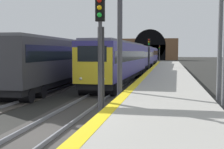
# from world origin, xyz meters

# --- Properties ---
(ground_plane) EXTENTS (320.00, 320.00, 0.00)m
(ground_plane) POSITION_xyz_m (0.00, 0.00, 0.00)
(ground_plane) COLOR black
(platform_right) EXTENTS (112.00, 4.44, 0.91)m
(platform_right) POSITION_xyz_m (0.00, -4.39, 0.45)
(platform_right) COLOR #9E9B93
(platform_right) RESTS_ON ground_plane
(platform_right_edge_strip) EXTENTS (112.00, 0.50, 0.01)m
(platform_right_edge_strip) POSITION_xyz_m (0.00, -2.43, 0.91)
(platform_right_edge_strip) COLOR yellow
(platform_right_edge_strip) RESTS_ON platform_right
(track_main_line) EXTENTS (160.00, 2.66, 0.21)m
(track_main_line) POSITION_xyz_m (0.00, 0.00, 0.04)
(track_main_line) COLOR #383533
(track_main_line) RESTS_ON ground_plane
(train_main_approaching) EXTENTS (57.23, 3.29, 3.96)m
(train_main_approaching) POSITION_xyz_m (37.43, 0.00, 2.25)
(train_main_approaching) COLOR navy
(train_main_approaching) RESTS_ON ground_plane
(train_adjacent_platform) EXTENTS (61.58, 3.16, 5.02)m
(train_adjacent_platform) POSITION_xyz_m (35.66, 4.78, 2.36)
(train_adjacent_platform) COLOR #333338
(train_adjacent_platform) RESTS_ON ground_plane
(railway_signal_near) EXTENTS (0.39, 0.38, 5.37)m
(railway_signal_near) POSITION_xyz_m (2.63, -1.74, 3.24)
(railway_signal_near) COLOR #38383D
(railway_signal_near) RESTS_ON ground_plane
(railway_signal_mid) EXTENTS (0.39, 0.38, 4.92)m
(railway_signal_mid) POSITION_xyz_m (32.23, -1.74, 2.99)
(railway_signal_mid) COLOR #38383D
(railway_signal_mid) RESTS_ON ground_plane
(railway_signal_far) EXTENTS (0.39, 0.38, 4.82)m
(railway_signal_far) POSITION_xyz_m (75.96, -1.74, 2.94)
(railway_signal_far) COLOR #38383D
(railway_signal_far) RESTS_ON ground_plane
(overhead_signal_gantry) EXTENTS (0.70, 9.01, 7.70)m
(overhead_signal_gantry) POSITION_xyz_m (6.15, 2.39, 5.80)
(overhead_signal_gantry) COLOR #3F3F47
(overhead_signal_gantry) RESTS_ON ground_plane
(tunnel_portal) EXTENTS (2.85, 20.00, 11.20)m
(tunnel_portal) POSITION_xyz_m (97.85, 2.39, 3.92)
(tunnel_portal) COLOR brown
(tunnel_portal) RESTS_ON ground_plane
(catenary_mast_near) EXTENTS (0.22, 1.76, 7.49)m
(catenary_mast_near) POSITION_xyz_m (5.61, -6.99, 3.84)
(catenary_mast_near) COLOR #595B60
(catenary_mast_near) RESTS_ON ground_plane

